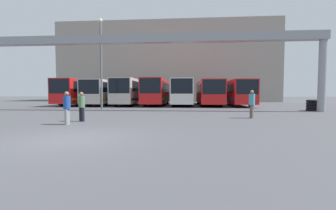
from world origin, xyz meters
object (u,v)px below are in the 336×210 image
at_px(bus_slot_0, 81,91).
at_px(pedestrian_near_right, 67,107).
at_px(bus_slot_6, 235,92).
at_px(lamp_post, 101,60).
at_px(bus_slot_2, 131,91).
at_px(tire_stack, 313,105).
at_px(bus_slot_1, 107,91).
at_px(pedestrian_far_center, 252,103).
at_px(bus_slot_5, 208,92).
at_px(bus_slot_3, 157,91).
at_px(pedestrian_near_left, 82,106).
at_px(bus_slot_4, 183,91).

relative_size(bus_slot_0, pedestrian_near_right, 6.45).
distance_m(bus_slot_6, lamp_post, 16.69).
relative_size(bus_slot_2, tire_stack, 10.04).
xyz_separation_m(bus_slot_1, pedestrian_far_center, (14.40, -14.90, -0.88)).
relative_size(bus_slot_2, bus_slot_5, 0.86).
distance_m(bus_slot_3, lamp_post, 9.99).
bearing_deg(bus_slot_2, lamp_post, -97.11).
distance_m(bus_slot_5, lamp_post, 14.12).
distance_m(bus_slot_1, bus_slot_3, 6.67).
bearing_deg(tire_stack, bus_slot_2, 155.74).
xyz_separation_m(bus_slot_6, pedestrian_far_center, (-2.20, -15.10, -0.84)).
height_order(pedestrian_near_left, lamp_post, lamp_post).
relative_size(bus_slot_5, tire_stack, 11.63).
distance_m(pedestrian_far_center, tire_stack, 9.48).
relative_size(bus_slot_0, bus_slot_2, 0.99).
bearing_deg(bus_slot_3, pedestrian_near_left, -95.87).
xyz_separation_m(pedestrian_near_left, pedestrian_near_right, (-0.12, -1.27, 0.01)).
bearing_deg(tire_stack, lamp_post, 178.53).
distance_m(bus_slot_5, pedestrian_far_center, 15.43).
distance_m(pedestrian_far_center, lamp_post, 14.36).
height_order(tire_stack, lamp_post, lamp_post).
height_order(bus_slot_0, pedestrian_near_right, bus_slot_0).
distance_m(bus_slot_1, pedestrian_near_right, 19.11).
relative_size(bus_slot_3, lamp_post, 1.44).
bearing_deg(bus_slot_1, bus_slot_0, -172.80).
xyz_separation_m(bus_slot_5, pedestrian_near_right, (-8.60, -18.97, -0.90)).
bearing_deg(pedestrian_near_left, bus_slot_4, 94.75).
xyz_separation_m(bus_slot_5, pedestrian_near_left, (-8.47, -17.70, -0.91)).
distance_m(bus_slot_0, pedestrian_near_right, 19.80).
relative_size(bus_slot_6, pedestrian_near_left, 7.30).
xyz_separation_m(bus_slot_6, pedestrian_near_left, (-11.79, -17.43, -0.90)).
bearing_deg(bus_slot_3, bus_slot_1, -175.07).
height_order(bus_slot_0, pedestrian_far_center, bus_slot_0).
bearing_deg(bus_slot_6, bus_slot_4, 178.53).
height_order(bus_slot_6, tire_stack, bus_slot_6).
distance_m(pedestrian_near_right, lamp_post, 11.39).
bearing_deg(bus_slot_0, tire_stack, -18.11).
height_order(bus_slot_4, lamp_post, lamp_post).
bearing_deg(pedestrian_far_center, pedestrian_near_left, 130.14).
bearing_deg(bus_slot_4, bus_slot_2, -173.77).
bearing_deg(bus_slot_5, bus_slot_4, -178.29).
height_order(bus_slot_3, pedestrian_near_right, bus_slot_3).
bearing_deg(bus_slot_6, pedestrian_near_left, -124.09).
distance_m(bus_slot_4, tire_stack, 14.52).
relative_size(bus_slot_2, lamp_post, 1.22).
xyz_separation_m(bus_slot_2, pedestrian_far_center, (11.08, -14.54, -0.96)).
bearing_deg(bus_slot_2, pedestrian_far_center, -52.69).
relative_size(bus_slot_5, lamp_post, 1.42).
bearing_deg(bus_slot_2, bus_slot_3, 15.72).
xyz_separation_m(bus_slot_3, lamp_post, (-4.28, -8.59, 2.78)).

